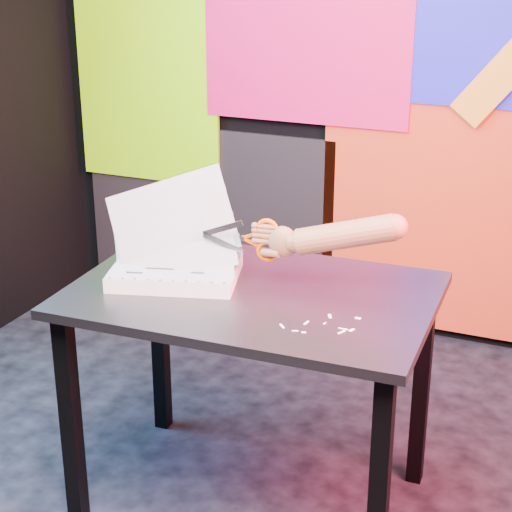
% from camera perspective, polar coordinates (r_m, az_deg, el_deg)
% --- Properties ---
extents(room, '(3.01, 3.01, 2.71)m').
position_cam_1_polar(room, '(2.38, -3.06, 11.02)').
color(room, black).
rests_on(room, ground).
extents(backdrop, '(2.88, 0.05, 2.08)m').
position_cam_1_polar(backdrop, '(3.79, 7.74, 8.54)').
color(backdrop, red).
rests_on(backdrop, ground).
extents(work_table, '(1.10, 0.76, 0.75)m').
position_cam_1_polar(work_table, '(2.60, -0.23, -4.40)').
color(work_table, black).
rests_on(work_table, ground).
extents(printout_stack, '(0.47, 0.38, 0.36)m').
position_cam_1_polar(printout_stack, '(2.64, -5.38, -0.83)').
color(printout_stack, beige).
rests_on(printout_stack, work_table).
extents(scissors, '(0.24, 0.04, 0.14)m').
position_cam_1_polar(scissors, '(2.54, 0.39, 1.09)').
color(scissors, '#AAAAAA').
rests_on(scissors, printout_stack).
extents(hand_forearm, '(0.45, 0.11, 0.17)m').
position_cam_1_polar(hand_forearm, '(2.48, 5.28, 1.36)').
color(hand_forearm, brown).
rests_on(hand_forearm, work_table).
extents(paper_clippings, '(0.20, 0.15, 0.00)m').
position_cam_1_polar(paper_clippings, '(2.34, 4.70, -4.63)').
color(paper_clippings, white).
rests_on(paper_clippings, work_table).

